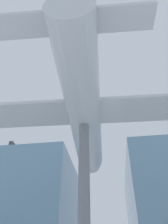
{
  "coord_description": "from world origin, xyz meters",
  "views": [
    {
      "loc": [
        1.28,
        -9.61,
        1.44
      ],
      "look_at": [
        0.0,
        0.0,
        8.73
      ],
      "focal_mm": 35.0,
      "sensor_mm": 36.0,
      "label": 1
    }
  ],
  "objects": [
    {
      "name": "support_pylon_central",
      "position": [
        0.0,
        0.0,
        3.9
      ],
      "size": [
        0.53,
        0.53,
        7.81
      ],
      "color": "slate",
      "rests_on": "ground_plane"
    },
    {
      "name": "suspended_airplane",
      "position": [
        -0.01,
        0.18,
        8.74
      ],
      "size": [
        18.71,
        13.51,
        2.8
      ],
      "rotation": [
        0.0,
        0.0,
        0.05
      ],
      "color": "#B2B7BC",
      "rests_on": "support_pylon_central"
    }
  ]
}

